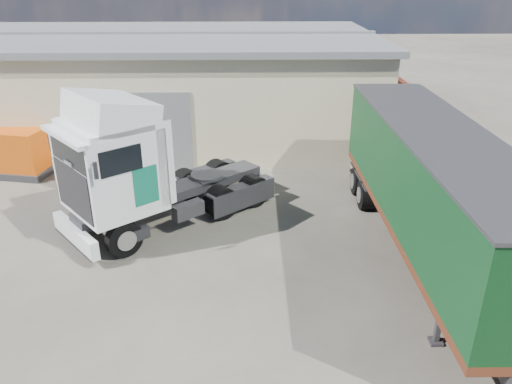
{
  "coord_description": "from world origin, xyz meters",
  "views": [
    {
      "loc": [
        2.4,
        -11.44,
        8.54
      ],
      "look_at": [
        2.71,
        3.0,
        1.99
      ],
      "focal_mm": 35.0,
      "sensor_mm": 36.0,
      "label": 1
    }
  ],
  "objects_px": {
    "panel_van": "(97,157)",
    "orange_skip": "(13,154)",
    "box_trailer": "(433,182)",
    "tractor_unit": "(139,173)"
  },
  "relations": [
    {
      "from": "box_trailer",
      "to": "tractor_unit",
      "type": "bearing_deg",
      "value": 168.15
    },
    {
      "from": "panel_van",
      "to": "orange_skip",
      "type": "height_order",
      "value": "orange_skip"
    },
    {
      "from": "box_trailer",
      "to": "panel_van",
      "type": "bearing_deg",
      "value": 150.57
    },
    {
      "from": "tractor_unit",
      "to": "box_trailer",
      "type": "height_order",
      "value": "tractor_unit"
    },
    {
      "from": "box_trailer",
      "to": "panel_van",
      "type": "height_order",
      "value": "box_trailer"
    },
    {
      "from": "tractor_unit",
      "to": "panel_van",
      "type": "distance_m",
      "value": 5.9
    },
    {
      "from": "panel_van",
      "to": "orange_skip",
      "type": "xyz_separation_m",
      "value": [
        -3.85,
        0.45,
        0.04
      ]
    },
    {
      "from": "box_trailer",
      "to": "orange_skip",
      "type": "bearing_deg",
      "value": 155.53
    },
    {
      "from": "panel_van",
      "to": "orange_skip",
      "type": "relative_size",
      "value": 1.21
    },
    {
      "from": "panel_van",
      "to": "tractor_unit",
      "type": "bearing_deg",
      "value": -42.94
    }
  ]
}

